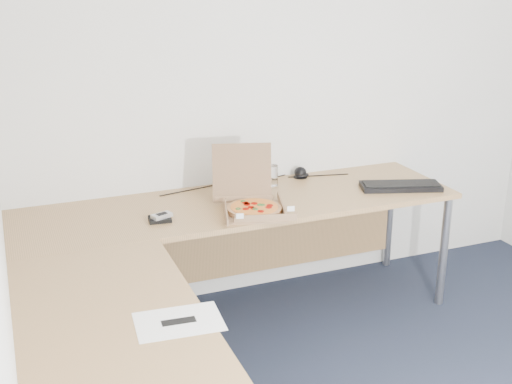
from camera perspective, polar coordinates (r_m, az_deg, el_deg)
name	(u,v)px	position (r m, az deg, el deg)	size (l,w,h in m)	color
room_shell	(493,173)	(2.64, 19.76, 1.52)	(3.50, 3.50, 2.50)	silver
desk	(208,243)	(3.25, -4.15, -4.45)	(2.50, 2.20, 0.73)	#A97E4D
pizza_box	(253,205)	(3.54, -0.27, -1.11)	(0.33, 0.38, 0.33)	#926D4B
drinking_glass	(272,176)	(3.96, 1.41, 1.43)	(0.07, 0.07, 0.12)	silver
keyboard	(401,186)	(4.01, 12.38, 0.48)	(0.47, 0.17, 0.03)	black
mouse	(302,175)	(4.12, 3.98, 1.46)	(0.09, 0.06, 0.03)	black
wallet	(160,219)	(3.47, -8.30, -2.33)	(0.12, 0.10, 0.02)	black
phone	(162,216)	(3.46, -8.13, -2.03)	(0.10, 0.05, 0.02)	#B2B5BA
paper_sheet	(179,321)	(2.53, -6.69, -11.04)	(0.32, 0.23, 0.00)	white
dome_speaker	(300,172)	(4.12, 3.85, 1.75)	(0.09, 0.09, 0.07)	black
cable_bundle	(252,183)	(4.02, -0.34, 0.80)	(0.59, 0.04, 0.01)	black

